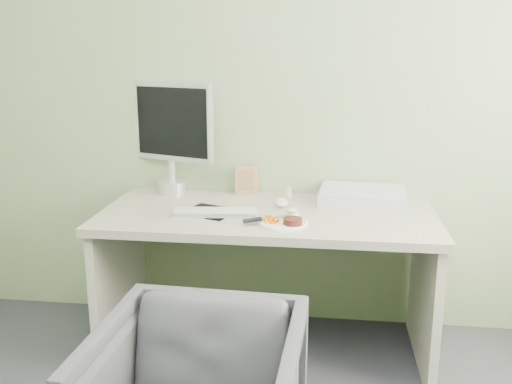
# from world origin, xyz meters

# --- Properties ---
(wall_back) EXTENTS (3.50, 0.00, 3.50)m
(wall_back) POSITION_xyz_m (0.00, 2.00, 1.35)
(wall_back) COLOR #899F70
(wall_back) RESTS_ON floor
(desk) EXTENTS (1.60, 0.75, 0.73)m
(desk) POSITION_xyz_m (0.00, 1.62, 0.55)
(desk) COLOR #AEA092
(desk) RESTS_ON floor
(plate) EXTENTS (0.22, 0.22, 0.01)m
(plate) POSITION_xyz_m (0.09, 1.43, 0.74)
(plate) COLOR white
(plate) RESTS_ON desk
(steak) EXTENTS (0.10, 0.10, 0.03)m
(steak) POSITION_xyz_m (0.13, 1.41, 0.76)
(steak) COLOR black
(steak) RESTS_ON plate
(potato_pile) EXTENTS (0.11, 0.09, 0.05)m
(potato_pile) POSITION_xyz_m (0.13, 1.48, 0.77)
(potato_pile) COLOR tan
(potato_pile) RESTS_ON plate
(carrot_heap) EXTENTS (0.07, 0.07, 0.04)m
(carrot_heap) POSITION_xyz_m (0.04, 1.42, 0.76)
(carrot_heap) COLOR #FF6E05
(carrot_heap) RESTS_ON plate
(steak_knife) EXTENTS (0.19, 0.15, 0.02)m
(steak_knife) POSITION_xyz_m (-0.01, 1.42, 0.75)
(steak_knife) COLOR silver
(steak_knife) RESTS_ON plate
(mousepad) EXTENTS (0.30, 0.28, 0.00)m
(mousepad) POSITION_xyz_m (-0.27, 1.58, 0.73)
(mousepad) COLOR black
(mousepad) RESTS_ON desk
(keyboard) EXTENTS (0.40, 0.16, 0.02)m
(keyboard) POSITION_xyz_m (-0.24, 1.54, 0.74)
(keyboard) COLOR white
(keyboard) RESTS_ON desk
(computer_mouse) EXTENTS (0.08, 0.12, 0.04)m
(computer_mouse) POSITION_xyz_m (0.06, 1.73, 0.75)
(computer_mouse) COLOR white
(computer_mouse) RESTS_ON desk
(photo_frame) EXTENTS (0.12, 0.05, 0.15)m
(photo_frame) POSITION_xyz_m (-0.15, 1.95, 0.81)
(photo_frame) COLOR #966046
(photo_frame) RESTS_ON desk
(eyedrop_bottle) EXTENTS (0.02, 0.02, 0.07)m
(eyedrop_bottle) POSITION_xyz_m (0.08, 1.89, 0.76)
(eyedrop_bottle) COLOR white
(eyedrop_bottle) RESTS_ON desk
(scanner) EXTENTS (0.45, 0.32, 0.07)m
(scanner) POSITION_xyz_m (0.46, 1.84, 0.76)
(scanner) COLOR #B4B7BC
(scanner) RESTS_ON desk
(monitor) EXTENTS (0.48, 0.21, 0.59)m
(monitor) POSITION_xyz_m (-0.55, 1.94, 1.06)
(monitor) COLOR silver
(monitor) RESTS_ON desk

